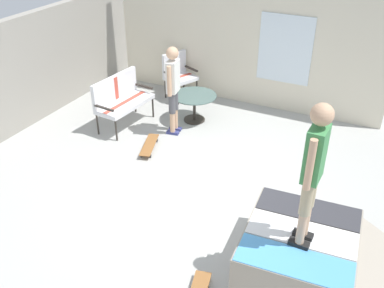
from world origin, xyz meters
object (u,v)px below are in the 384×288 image
Objects in this scene: patio_bench at (120,96)px; skateboard_by_bench at (149,145)px; patio_table at (194,103)px; skate_ramp at (301,252)px; patio_chair_near_house at (178,71)px; person_watching at (173,84)px; person_skater at (313,166)px.

patio_bench is 1.30m from skateboard_by_bench.
skate_ramp is at bearing -135.84° from patio_table.
patio_bench and patio_chair_near_house have the same top height.
person_skater is at bearing -129.83° from person_watching.
person_watching is (-0.62, 0.14, 0.61)m from patio_table.
skate_ramp is 2.71× the size of skateboard_by_bench.
person_watching is at bearing -154.62° from patio_chair_near_house.
patio_bench is 4.99m from person_skater.
person_watching is 2.11× the size of skateboard_by_bench.
patio_chair_near_house reaches higher than patio_table.
patio_chair_near_house is at bearing 25.38° from person_watching.
patio_bench is 1.19m from person_watching.
patio_chair_near_house is at bearing 43.59° from patio_table.
skateboard_by_bench is at bearing 173.27° from person_watching.
skateboard_by_bench is (1.82, 3.22, -1.57)m from person_skater.
skateboard_by_bench is (-0.61, -1.01, -0.53)m from patio_bench.
patio_chair_near_house is 1.75m from person_watching.
patio_table is (0.80, -1.25, -0.21)m from patio_bench.
person_watching reaches higher than skateboard_by_bench.
skate_ramp is 1.25× the size of person_skater.
patio_bench is at bearing 122.69° from patio_table.
person_watching is 0.97× the size of person_skater.
person_skater is (-2.61, -3.13, 0.64)m from person_watching.
skate_ramp is at bearing -135.97° from patio_chair_near_house.
person_watching is at bearing 51.85° from skate_ramp.
patio_chair_near_house is (1.71, -0.38, -0.00)m from patio_bench.
skateboard_by_bench is (-1.41, 0.23, -0.32)m from patio_table.
patio_table is at bearing -12.82° from person_watching.
person_watching is at bearing -6.73° from skateboard_by_bench.
patio_bench reaches higher than skate_ramp.
patio_table is 0.51× the size of person_skater.
skateboard_by_bench is (1.68, 3.23, -0.22)m from skate_ramp.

